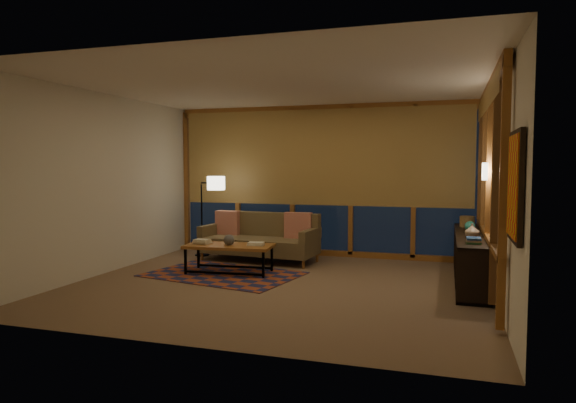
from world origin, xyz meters
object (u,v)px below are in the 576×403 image
(sofa, at_px, (259,238))
(bookshelf, at_px, (470,258))
(floor_lamp, at_px, (202,216))
(coffee_table, at_px, (229,259))

(sofa, xyz_separation_m, bookshelf, (3.36, -0.57, -0.06))
(bookshelf, bearing_deg, floor_lamp, 170.15)
(floor_lamp, bearing_deg, sofa, 2.58)
(sofa, xyz_separation_m, coffee_table, (-0.08, -1.07, -0.18))
(sofa, distance_m, floor_lamp, 1.25)
(sofa, bearing_deg, floor_lamp, 174.83)
(floor_lamp, relative_size, bookshelf, 0.54)
(coffee_table, xyz_separation_m, floor_lamp, (-1.11, 1.29, 0.51))
(bookshelf, bearing_deg, coffee_table, -171.77)
(floor_lamp, height_order, bookshelf, floor_lamp)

